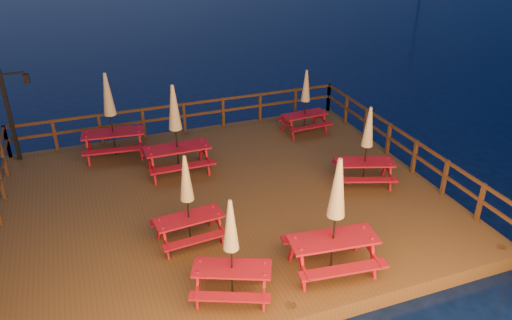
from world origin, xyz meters
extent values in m
plane|color=black|center=(0.00, 0.00, 0.00)|extent=(500.00, 500.00, 0.00)
cube|color=#4C3818|center=(0.00, 0.00, 0.20)|extent=(12.00, 10.00, 0.40)
cylinder|color=#3C2813|center=(-5.60, 4.60, -0.30)|extent=(0.24, 0.24, 1.40)
cylinder|color=#3C2813|center=(0.00, 4.60, -0.30)|extent=(0.24, 0.24, 1.40)
cylinder|color=#3C2813|center=(5.60, -4.60, -0.30)|extent=(0.24, 0.24, 1.40)
cylinder|color=#3C2813|center=(5.60, 4.60, -0.30)|extent=(0.24, 0.24, 1.40)
cube|color=#3C2813|center=(0.00, 4.85, 1.45)|extent=(11.70, 0.06, 0.09)
cube|color=#3C2813|center=(0.00, 4.85, 1.01)|extent=(11.70, 0.06, 0.09)
cube|color=#3C2813|center=(-4.68, 4.85, 0.95)|extent=(0.10, 0.10, 1.10)
cube|color=#3C2813|center=(0.00, 4.85, 0.95)|extent=(0.10, 0.10, 1.10)
cube|color=#3C2813|center=(4.68, 4.85, 0.95)|extent=(0.10, 0.10, 1.10)
cube|color=#3C2813|center=(-5.85, 3.88, 0.95)|extent=(0.10, 0.10, 1.10)
cube|color=#3C2813|center=(5.85, 0.00, 1.45)|extent=(0.06, 9.70, 0.09)
cube|color=#3C2813|center=(5.85, 0.00, 1.01)|extent=(0.06, 9.70, 0.09)
cube|color=#3C2813|center=(5.85, -3.88, 0.95)|extent=(0.10, 0.10, 1.10)
cube|color=#3C2813|center=(5.85, 0.00, 0.95)|extent=(0.10, 0.10, 1.10)
cube|color=#3C2813|center=(5.85, 3.88, 0.95)|extent=(0.10, 0.10, 1.10)
cube|color=black|center=(-5.55, 4.55, 1.90)|extent=(0.12, 0.12, 3.00)
cube|color=black|center=(-5.20, 4.55, 3.25)|extent=(0.70, 0.06, 0.06)
cube|color=black|center=(-4.85, 4.55, 3.05)|extent=(0.18, 0.18, 0.28)
sphere|color=#FFC466|center=(-4.85, 4.55, 3.05)|extent=(0.14, 0.14, 0.14)
cube|color=maroon|center=(-0.89, 1.91, 1.22)|extent=(1.97, 0.77, 0.05)
cube|color=maroon|center=(-0.89, 2.56, 0.89)|extent=(1.97, 0.31, 0.05)
cube|color=maroon|center=(-0.89, 1.25, 0.89)|extent=(1.97, 0.31, 0.05)
cube|color=maroon|center=(-1.71, 2.27, 0.81)|extent=(0.07, 0.11, 0.82)
cube|color=maroon|center=(-1.71, 1.54, 0.81)|extent=(0.07, 0.11, 0.82)
cube|color=maroon|center=(-0.07, 2.27, 0.81)|extent=(0.07, 0.11, 0.82)
cube|color=maroon|center=(-0.07, 1.55, 0.81)|extent=(0.07, 0.11, 0.82)
cylinder|color=black|center=(-0.89, 1.91, 1.77)|extent=(0.05, 0.05, 2.74)
cone|color=tan|center=(-0.89, 1.91, 2.54)|extent=(0.39, 0.39, 1.37)
sphere|color=black|center=(-0.89, 1.91, 3.17)|extent=(0.08, 0.08, 0.08)
cube|color=maroon|center=(-2.59, 3.74, 1.22)|extent=(2.04, 0.98, 0.05)
cube|color=maroon|center=(-2.51, 4.40, 0.89)|extent=(1.99, 0.53, 0.05)
cube|color=maroon|center=(-2.66, 3.09, 0.89)|extent=(1.99, 0.53, 0.05)
cube|color=maroon|center=(-3.36, 4.20, 0.81)|extent=(0.08, 0.12, 0.82)
cube|color=maroon|center=(-3.44, 3.48, 0.81)|extent=(0.08, 0.12, 0.82)
cube|color=maroon|center=(-1.73, 4.01, 0.81)|extent=(0.08, 0.12, 0.82)
cube|color=maroon|center=(-1.81, 3.29, 0.81)|extent=(0.08, 0.12, 0.82)
cylinder|color=black|center=(-2.59, 3.74, 1.77)|extent=(0.05, 0.05, 2.73)
cone|color=tan|center=(-2.59, 3.74, 2.53)|extent=(0.39, 0.39, 1.37)
sphere|color=black|center=(-2.59, 3.74, 3.17)|extent=(0.08, 0.08, 0.08)
cube|color=maroon|center=(-1.02, -3.85, 1.09)|extent=(1.76, 1.24, 0.05)
cube|color=maroon|center=(-0.81, -3.35, 0.81)|extent=(1.61, 0.88, 0.05)
cube|color=maroon|center=(-1.24, -4.35, 0.81)|extent=(1.61, 0.88, 0.05)
cube|color=maroon|center=(-1.54, -3.30, 0.74)|extent=(0.09, 0.11, 0.69)
cube|color=maroon|center=(-1.77, -3.86, 0.74)|extent=(0.09, 0.11, 0.69)
cube|color=maroon|center=(-0.28, -3.84, 0.74)|extent=(0.09, 0.11, 0.69)
cube|color=maroon|center=(-0.51, -4.40, 0.74)|extent=(0.09, 0.11, 0.69)
cylinder|color=black|center=(-1.02, -3.85, 1.54)|extent=(0.04, 0.04, 2.28)
cone|color=tan|center=(-1.02, -3.85, 2.18)|extent=(0.33, 0.33, 1.14)
sphere|color=black|center=(-1.02, -3.85, 2.71)|extent=(0.06, 0.06, 0.06)
cube|color=maroon|center=(4.08, -0.71, 1.10)|extent=(1.81, 1.18, 0.05)
cube|color=maroon|center=(4.27, -0.18, 0.82)|extent=(1.68, 0.81, 0.05)
cube|color=maroon|center=(3.89, -1.24, 0.82)|extent=(1.68, 0.81, 0.05)
cube|color=maroon|center=(3.52, -0.18, 0.75)|extent=(0.08, 0.11, 0.70)
cube|color=maroon|center=(3.31, -0.77, 0.75)|extent=(0.08, 0.11, 0.70)
cube|color=maroon|center=(4.85, -0.65, 0.75)|extent=(0.08, 0.11, 0.70)
cube|color=maroon|center=(4.64, -1.24, 0.75)|extent=(0.08, 0.11, 0.70)
cylinder|color=black|center=(4.08, -0.71, 1.57)|extent=(0.04, 0.04, 2.35)
cone|color=tan|center=(4.08, -0.71, 2.23)|extent=(0.34, 0.34, 1.17)
sphere|color=black|center=(4.08, -0.71, 2.77)|extent=(0.07, 0.07, 0.07)
cube|color=maroon|center=(-1.42, -1.71, 1.09)|extent=(1.70, 0.78, 0.05)
cube|color=maroon|center=(-1.46, -1.16, 0.81)|extent=(1.67, 0.40, 0.05)
cube|color=maroon|center=(-1.37, -2.26, 0.81)|extent=(1.67, 0.40, 0.05)
cube|color=maroon|center=(-2.13, -1.47, 0.74)|extent=(0.06, 0.10, 0.69)
cube|color=maroon|center=(-2.08, -2.07, 0.74)|extent=(0.06, 0.10, 0.69)
cube|color=maroon|center=(-0.76, -1.35, 0.74)|extent=(0.06, 0.10, 0.69)
cube|color=maroon|center=(-0.71, -1.95, 0.74)|extent=(0.06, 0.10, 0.69)
cylinder|color=black|center=(-1.42, -1.71, 1.55)|extent=(0.04, 0.04, 2.29)
cone|color=tan|center=(-1.42, -1.71, 2.19)|extent=(0.33, 0.33, 1.15)
sphere|color=black|center=(-1.42, -1.71, 2.72)|extent=(0.06, 0.06, 0.06)
cube|color=maroon|center=(4.06, 3.31, 1.07)|extent=(1.66, 0.74, 0.04)
cube|color=maroon|center=(4.02, 3.84, 0.80)|extent=(1.63, 0.37, 0.04)
cube|color=maroon|center=(4.10, 2.77, 0.80)|extent=(1.63, 0.37, 0.04)
cube|color=maroon|center=(3.37, 3.55, 0.74)|extent=(0.06, 0.09, 0.67)
cube|color=maroon|center=(3.41, 2.96, 0.74)|extent=(0.06, 0.09, 0.67)
cube|color=maroon|center=(4.71, 3.65, 0.74)|extent=(0.06, 0.09, 0.67)
cube|color=maroon|center=(4.75, 3.06, 0.74)|extent=(0.06, 0.09, 0.67)
cylinder|color=black|center=(4.06, 3.31, 1.52)|extent=(0.04, 0.04, 2.25)
cone|color=tan|center=(4.06, 3.31, 2.15)|extent=(0.32, 0.32, 1.12)
sphere|color=black|center=(4.06, 3.31, 2.67)|extent=(0.06, 0.06, 0.06)
cube|color=maroon|center=(1.34, -3.85, 1.22)|extent=(2.05, 0.99, 0.05)
cube|color=maroon|center=(1.41, -3.20, 0.89)|extent=(2.00, 0.53, 0.05)
cube|color=maroon|center=(1.26, -4.50, 0.89)|extent=(2.00, 0.53, 0.05)
cube|color=maroon|center=(0.56, -3.40, 0.81)|extent=(0.08, 0.12, 0.82)
cube|color=maroon|center=(0.48, -4.11, 0.81)|extent=(0.08, 0.12, 0.82)
cube|color=maroon|center=(2.20, -3.59, 0.81)|extent=(0.08, 0.12, 0.82)
cube|color=maroon|center=(2.11, -4.30, 0.81)|extent=(0.08, 0.12, 0.82)
cylinder|color=black|center=(1.34, -3.85, 1.77)|extent=(0.05, 0.05, 2.74)
cone|color=tan|center=(1.34, -3.85, 2.54)|extent=(0.40, 0.40, 1.37)
sphere|color=black|center=(1.34, -3.85, 3.18)|extent=(0.08, 0.08, 0.08)
camera|label=1|loc=(-3.41, -11.65, 7.85)|focal=35.00mm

